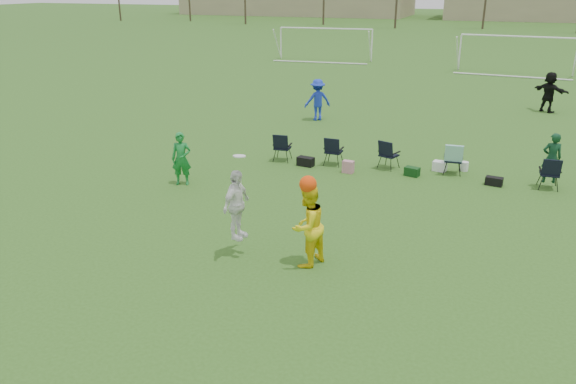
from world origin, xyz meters
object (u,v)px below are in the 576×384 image
at_px(fielder_black, 549,92).
at_px(center_contest, 284,218).
at_px(goal_left, 326,35).
at_px(goal_mid, 517,44).
at_px(fielder_green_near, 181,159).
at_px(fielder_blue, 318,100).

distance_m(fielder_black, center_contest, 19.63).
xyz_separation_m(fielder_black, center_contest, (-6.12, -18.65, 0.10)).
bearing_deg(goal_left, goal_mid, -13.13).
height_order(fielder_green_near, goal_left, goal_left).
relative_size(fielder_green_near, goal_left, 0.22).
distance_m(center_contest, goal_mid, 31.46).
distance_m(goal_left, goal_mid, 14.14).
bearing_deg(fielder_blue, center_contest, 68.98).
distance_m(fielder_blue, center_contest, 13.62).
bearing_deg(fielder_black, center_contest, 108.47).
height_order(fielder_green_near, center_contest, center_contest).
height_order(center_contest, goal_left, goal_left).
bearing_deg(fielder_blue, fielder_green_near, 46.89).
bearing_deg(fielder_green_near, goal_left, 78.83).
height_order(fielder_black, goal_left, goal_left).
height_order(fielder_blue, goal_mid, goal_mid).
relative_size(goal_left, goal_mid, 1.00).
height_order(fielder_green_near, goal_mid, goal_mid).
bearing_deg(fielder_black, goal_left, -6.35).
relative_size(fielder_green_near, fielder_black, 0.85).
xyz_separation_m(fielder_green_near, fielder_blue, (1.18, 9.54, 0.10)).
xyz_separation_m(fielder_green_near, goal_left, (-4.69, 29.50, 1.12)).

